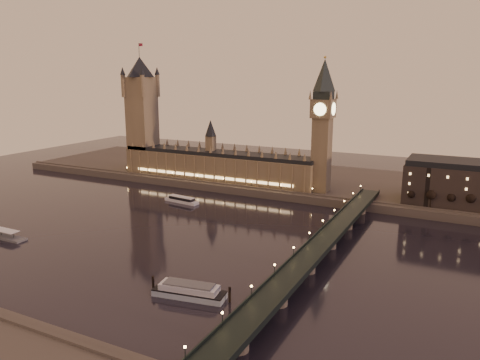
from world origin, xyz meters
name	(u,v)px	position (x,y,z in m)	size (l,w,h in m)	color
ground	(177,233)	(0.00, 0.00, 0.00)	(700.00, 700.00, 0.00)	black
far_embankment	(309,181)	(30.00, 165.00, 3.00)	(560.00, 130.00, 6.00)	#423D35
palace_of_westminster	(217,162)	(-40.12, 120.99, 21.71)	(180.00, 26.62, 52.00)	brown
victoria_tower	(142,108)	(-120.00, 121.00, 65.79)	(31.68, 31.68, 118.00)	brown
big_ben	(323,118)	(53.99, 120.99, 63.95)	(17.68, 17.68, 104.00)	brown
westminster_bridge	(319,249)	(91.61, 0.00, 5.52)	(13.20, 260.00, 15.30)	black
bare_tree_0	(412,195)	(124.28, 109.00, 14.15)	(5.39, 5.39, 10.95)	black
bare_tree_1	(432,197)	(137.17, 109.00, 14.15)	(5.39, 5.39, 10.95)	black
bare_tree_2	(452,199)	(150.07, 109.00, 14.15)	(5.39, 5.39, 10.95)	black
bare_tree_3	(473,201)	(162.96, 109.00, 14.15)	(5.39, 5.39, 10.95)	black
cruise_boat_a	(182,200)	(-37.41, 61.14, 2.08)	(30.13, 10.06, 4.73)	silver
moored_barge	(189,291)	(53.69, -68.33, 2.95)	(37.67, 14.37, 6.99)	#90A5B8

